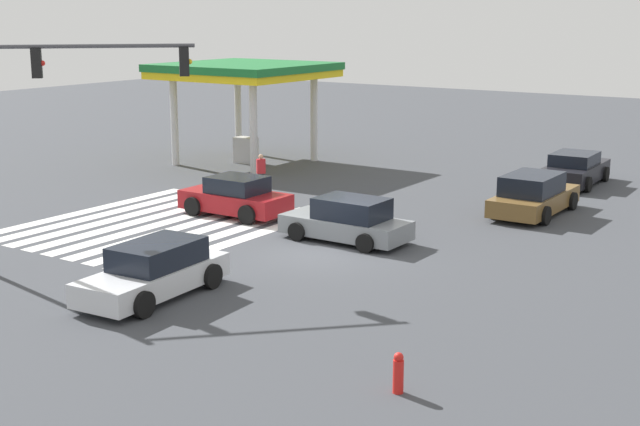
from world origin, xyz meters
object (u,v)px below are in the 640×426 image
object	(u,v)px
car_2	(575,169)
car_4	(236,197)
pedestrian	(261,171)
traffic_signal_mast	(39,105)
fire_hydrant	(398,373)
car_0	(534,195)
car_1	(348,221)
car_3	(154,271)

from	to	relation	value
car_2	car_4	distance (m)	15.59
car_2	pedestrian	world-z (taller)	pedestrian
car_4	pedestrian	bearing A→B (deg)	-64.63
traffic_signal_mast	car_4	xyz separation A→B (m)	(-8.48, 0.26, -4.15)
car_4	fire_hydrant	xyz separation A→B (m)	(10.53, 12.81, -0.27)
pedestrian	fire_hydrant	bearing A→B (deg)	-2.94
car_0	car_1	size ratio (longest dim) A/B	1.12
traffic_signal_mast	car_2	world-z (taller)	traffic_signal_mast
car_2	car_3	world-z (taller)	car_3
car_3	pedestrian	xyz separation A→B (m)	(-12.91, -6.39, 0.18)
car_4	car_1	bearing A→B (deg)	170.31
car_1	pedestrian	xyz separation A→B (m)	(-5.04, -7.53, 0.19)
car_4	car_3	bearing A→B (deg)	115.93
traffic_signal_mast	car_3	world-z (taller)	traffic_signal_mast
traffic_signal_mast	car_3	bearing A→B (deg)	-48.39
car_0	car_4	distance (m)	11.17
traffic_signal_mast	car_1	size ratio (longest dim) A/B	1.56
car_4	fire_hydrant	size ratio (longest dim) A/B	4.84
car_2	car_3	size ratio (longest dim) A/B	1.02
pedestrian	car_0	bearing A→B (deg)	52.97
car_0	pedestrian	distance (m)	11.42
car_2	car_1	bearing A→B (deg)	165.39
traffic_signal_mast	pedestrian	size ratio (longest dim) A/B	4.24
traffic_signal_mast	fire_hydrant	distance (m)	13.95
car_0	car_3	world-z (taller)	car_0
car_0	pedestrian	bearing A→B (deg)	100.76
car_1	fire_hydrant	size ratio (longest dim) A/B	5.04
car_2	car_4	size ratio (longest dim) A/B	1.14
traffic_signal_mast	car_1	xyz separation A→B (m)	(-7.60, 5.76, -4.16)
car_0	car_3	bearing A→B (deg)	161.94
car_1	traffic_signal_mast	bearing A→B (deg)	53.26
car_1	fire_hydrant	distance (m)	12.11
car_0	car_2	world-z (taller)	car_0
car_3	car_0	bearing A→B (deg)	158.78
car_0	car_4	world-z (taller)	car_0
traffic_signal_mast	car_2	bearing A→B (deg)	22.82
car_2	fire_hydrant	world-z (taller)	car_2
traffic_signal_mast	car_4	size ratio (longest dim) A/B	1.62
car_3	pedestrian	world-z (taller)	pedestrian
car_1	car_2	bearing A→B (deg)	-101.79
car_1	car_3	world-z (taller)	car_1
car_2	fire_hydrant	distance (m)	23.98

